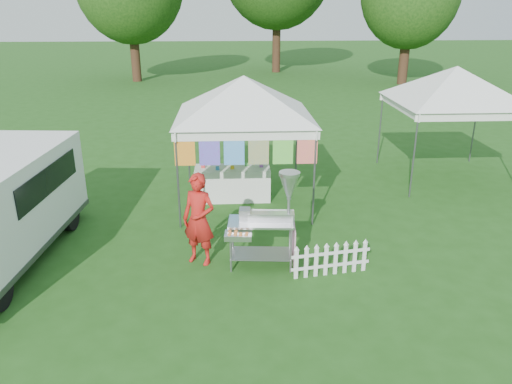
{
  "coord_description": "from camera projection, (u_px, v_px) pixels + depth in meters",
  "views": [
    {
      "loc": [
        -0.33,
        -7.71,
        4.47
      ],
      "look_at": [
        0.15,
        1.21,
        1.1
      ],
      "focal_mm": 35.0,
      "sensor_mm": 36.0,
      "label": 1
    }
  ],
  "objects": [
    {
      "name": "canopy_main",
      "position": [
        244.0,
        76.0,
        11.01
      ],
      "size": [
        4.24,
        4.24,
        3.45
      ],
      "color": "#59595E",
      "rests_on": "ground"
    },
    {
      "name": "picket_fence",
      "position": [
        331.0,
        260.0,
        8.7
      ],
      "size": [
        1.42,
        0.27,
        0.56
      ],
      "rotation": [
        0.0,
        0.0,
        0.17
      ],
      "color": "white",
      "rests_on": "ground"
    },
    {
      "name": "canopy_right",
      "position": [
        458.0,
        66.0,
        12.69
      ],
      "size": [
        4.24,
        4.24,
        3.45
      ],
      "color": "#59595E",
      "rests_on": "ground"
    },
    {
      "name": "vendor",
      "position": [
        199.0,
        219.0,
        8.94
      ],
      "size": [
        0.74,
        0.64,
        1.71
      ],
      "primitive_type": "imported",
      "rotation": [
        0.0,
        0.0,
        -0.45
      ],
      "color": "red",
      "rests_on": "ground"
    },
    {
      "name": "ground",
      "position": [
        251.0,
        275.0,
        8.8
      ],
      "size": [
        120.0,
        120.0,
        0.0
      ],
      "primitive_type": "plane",
      "color": "#204F16",
      "rests_on": "ground"
    },
    {
      "name": "donut_cart",
      "position": [
        272.0,
        213.0,
        8.72
      ],
      "size": [
        1.34,
        0.83,
        1.78
      ],
      "rotation": [
        0.0,
        0.0,
        -0.08
      ],
      "color": "gray",
      "rests_on": "ground"
    },
    {
      "name": "display_table",
      "position": [
        233.0,
        183.0,
        12.1
      ],
      "size": [
        1.8,
        0.7,
        0.8
      ],
      "primitive_type": "cube",
      "color": "white",
      "rests_on": "ground"
    }
  ]
}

